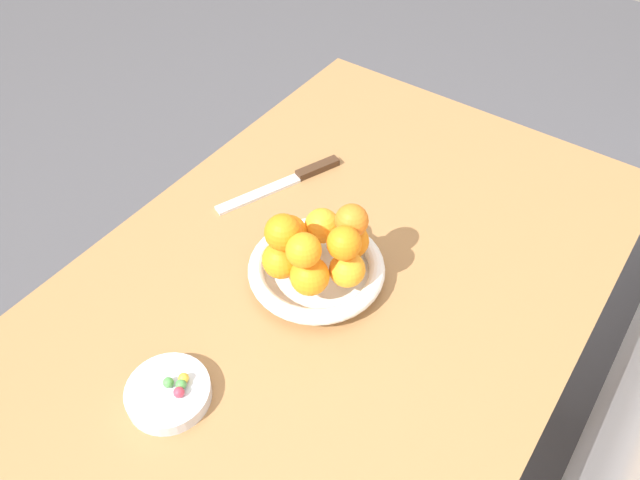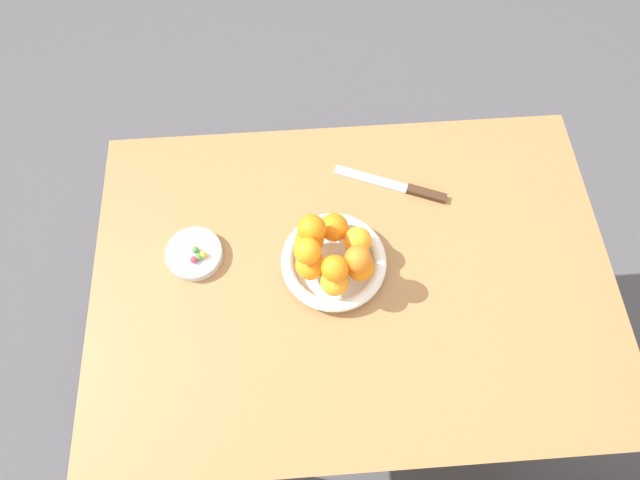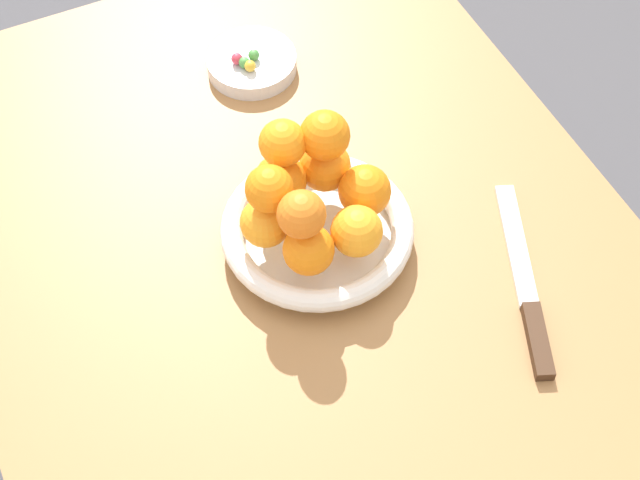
# 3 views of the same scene
# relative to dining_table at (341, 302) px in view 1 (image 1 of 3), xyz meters

# --- Properties ---
(ground_plane) EXTENTS (6.00, 6.00, 0.00)m
(ground_plane) POSITION_rel_dining_table_xyz_m (0.00, 0.00, -0.65)
(ground_plane) COLOR #4C4C51
(dining_table) EXTENTS (1.10, 0.76, 0.74)m
(dining_table) POSITION_rel_dining_table_xyz_m (0.00, 0.00, 0.00)
(dining_table) COLOR #9E7042
(dining_table) RESTS_ON ground_plane
(fruit_bowl) EXTENTS (0.22, 0.22, 0.04)m
(fruit_bowl) POSITION_rel_dining_table_xyz_m (0.04, -0.02, 0.11)
(fruit_bowl) COLOR white
(fruit_bowl) RESTS_ON dining_table
(candy_dish) EXTENTS (0.12, 0.12, 0.02)m
(candy_dish) POSITION_rel_dining_table_xyz_m (0.33, -0.07, 0.10)
(candy_dish) COLOR silver
(candy_dish) RESTS_ON dining_table
(orange_0) EXTENTS (0.06, 0.06, 0.06)m
(orange_0) POSITION_rel_dining_table_xyz_m (0.04, -0.08, 0.16)
(orange_0) COLOR orange
(orange_0) RESTS_ON fruit_bowl
(orange_1) EXTENTS (0.06, 0.06, 0.06)m
(orange_1) POSITION_rel_dining_table_xyz_m (0.09, -0.05, 0.16)
(orange_1) COLOR orange
(orange_1) RESTS_ON fruit_bowl
(orange_2) EXTENTS (0.06, 0.06, 0.06)m
(orange_2) POSITION_rel_dining_table_xyz_m (0.09, 0.00, 0.16)
(orange_2) COLOR orange
(orange_2) RESTS_ON fruit_bowl
(orange_3) EXTENTS (0.06, 0.06, 0.06)m
(orange_3) POSITION_rel_dining_table_xyz_m (0.04, 0.04, 0.16)
(orange_3) COLOR orange
(orange_3) RESTS_ON fruit_bowl
(orange_4) EXTENTS (0.06, 0.06, 0.06)m
(orange_4) POSITION_rel_dining_table_xyz_m (-0.01, 0.01, 0.16)
(orange_4) COLOR orange
(orange_4) RESTS_ON fruit_bowl
(orange_5) EXTENTS (0.06, 0.06, 0.06)m
(orange_5) POSITION_rel_dining_table_xyz_m (-0.01, -0.05, 0.16)
(orange_5) COLOR orange
(orange_5) RESTS_ON fruit_bowl
(orange_6) EXTENTS (0.05, 0.05, 0.05)m
(orange_6) POSITION_rel_dining_table_xyz_m (0.09, -0.01, 0.21)
(orange_6) COLOR orange
(orange_6) RESTS_ON orange_2
(orange_7) EXTENTS (0.05, 0.05, 0.05)m
(orange_7) POSITION_rel_dining_table_xyz_m (-0.00, 0.01, 0.21)
(orange_7) COLOR orange
(orange_7) RESTS_ON orange_4
(orange_8) EXTENTS (0.05, 0.05, 0.05)m
(orange_8) POSITION_rel_dining_table_xyz_m (0.04, 0.03, 0.21)
(orange_8) COLOR orange
(orange_8) RESTS_ON orange_3
(orange_9) EXTENTS (0.06, 0.06, 0.06)m
(orange_9) POSITION_rel_dining_table_xyz_m (0.08, -0.05, 0.22)
(orange_9) COLOR orange
(orange_9) RESTS_ON orange_1
(candy_ball_0) EXTENTS (0.02, 0.02, 0.02)m
(candy_ball_0) POSITION_rel_dining_table_xyz_m (0.33, -0.04, 0.12)
(candy_ball_0) COLOR #C6384C
(candy_ball_0) RESTS_ON candy_dish
(candy_ball_1) EXTENTS (0.01, 0.01, 0.01)m
(candy_ball_1) POSITION_rel_dining_table_xyz_m (0.32, -0.05, 0.12)
(candy_ball_1) COLOR #4C9947
(candy_ball_1) RESTS_ON candy_dish
(candy_ball_2) EXTENTS (0.02, 0.02, 0.02)m
(candy_ball_2) POSITION_rel_dining_table_xyz_m (0.33, -0.07, 0.12)
(candy_ball_2) COLOR #4C9947
(candy_ball_2) RESTS_ON candy_dish
(candy_ball_3) EXTENTS (0.02, 0.02, 0.02)m
(candy_ball_3) POSITION_rel_dining_table_xyz_m (0.31, -0.05, 0.12)
(candy_ball_3) COLOR gold
(candy_ball_3) RESTS_ON candy_dish
(knife) EXTENTS (0.25, 0.12, 0.01)m
(knife) POSITION_rel_dining_table_xyz_m (-0.13, -0.20, 0.09)
(knife) COLOR #3F2819
(knife) RESTS_ON dining_table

